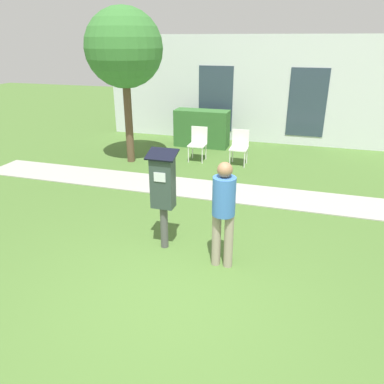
{
  "coord_description": "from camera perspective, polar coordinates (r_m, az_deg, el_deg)",
  "views": [
    {
      "loc": [
        1.4,
        -3.68,
        3.09
      ],
      "look_at": [
        -0.04,
        1.04,
        1.05
      ],
      "focal_mm": 35.0,
      "sensor_mm": 36.0,
      "label": 1
    }
  ],
  "objects": [
    {
      "name": "ground_plane",
      "position": [
        5.01,
        -3.17,
        -15.72
      ],
      "size": [
        40.0,
        40.0,
        0.0
      ],
      "primitive_type": "plane",
      "color": "#476B2D"
    },
    {
      "name": "sidewalk",
      "position": [
        8.11,
        5.69,
        0.0
      ],
      "size": [
        12.0,
        1.1,
        0.02
      ],
      "color": "#A3A099",
      "rests_on": "ground"
    },
    {
      "name": "building_facade",
      "position": [
        12.1,
        10.48,
        14.98
      ],
      "size": [
        10.0,
        0.26,
        3.2
      ],
      "color": "silver",
      "rests_on": "ground"
    },
    {
      "name": "parking_meter",
      "position": [
        5.62,
        -4.45,
        0.7
      ],
      "size": [
        0.44,
        0.31,
        1.59
      ],
      "color": "#4C4C4C",
      "rests_on": "ground"
    },
    {
      "name": "person_standing",
      "position": [
        5.17,
        4.84,
        -2.33
      ],
      "size": [
        0.32,
        0.32,
        1.58
      ],
      "rotation": [
        0.0,
        0.0,
        0.09
      ],
      "color": "gray",
      "rests_on": "ground"
    },
    {
      "name": "outdoor_chair_left",
      "position": [
        10.13,
        0.96,
        7.78
      ],
      "size": [
        0.44,
        0.44,
        0.9
      ],
      "rotation": [
        0.0,
        0.0,
        -0.33
      ],
      "color": "white",
      "rests_on": "ground"
    },
    {
      "name": "outdoor_chair_middle",
      "position": [
        9.87,
        7.26,
        7.21
      ],
      "size": [
        0.44,
        0.44,
        0.9
      ],
      "rotation": [
        0.0,
        0.0,
        -0.2
      ],
      "color": "white",
      "rests_on": "ground"
    },
    {
      "name": "hedge_row",
      "position": [
        11.5,
        1.51,
        9.67
      ],
      "size": [
        1.62,
        0.6,
        1.1
      ],
      "color": "#33662D",
      "rests_on": "ground"
    },
    {
      "name": "tree",
      "position": [
        9.83,
        -10.32,
        20.66
      ],
      "size": [
        1.9,
        1.9,
        3.82
      ],
      "color": "brown",
      "rests_on": "ground"
    }
  ]
}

